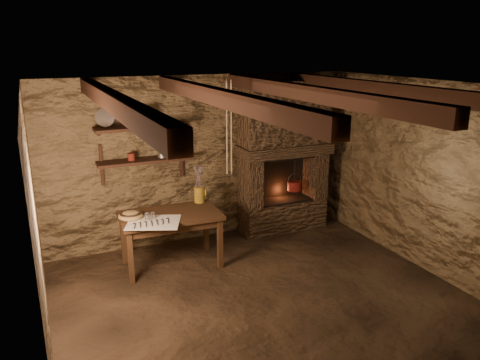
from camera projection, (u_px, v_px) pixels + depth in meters
name	position (u px, v px, depth m)	size (l,w,h in m)	color
floor	(262.00, 298.00, 5.36)	(4.50, 4.50, 0.00)	black
back_wall	(201.00, 159.00, 6.78)	(4.50, 0.04, 2.40)	#483722
front_wall	(393.00, 281.00, 3.28)	(4.50, 0.04, 2.40)	#483722
left_wall	(37.00, 232.00, 4.14)	(0.04, 4.00, 2.40)	#483722
right_wall	(422.00, 176.00, 5.92)	(0.04, 4.00, 2.40)	#483722
ceiling	(265.00, 86.00, 4.69)	(4.50, 4.00, 0.04)	black
beam_far_left	(114.00, 102.00, 4.13)	(0.14, 3.95, 0.16)	black
beam_mid_left	(219.00, 97.00, 4.52)	(0.14, 3.95, 0.16)	black
beam_mid_right	(307.00, 93.00, 4.92)	(0.14, 3.95, 0.16)	black
beam_far_right	(382.00, 89.00, 5.31)	(0.14, 3.95, 0.16)	black
shelf_lower	(145.00, 161.00, 6.28)	(1.25, 0.30, 0.04)	black
shelf_upper	(143.00, 127.00, 6.15)	(1.25, 0.30, 0.04)	black
hearth	(284.00, 153.00, 7.06)	(1.43, 0.51, 2.30)	#3B2B1D
work_table	(171.00, 238.00, 6.06)	(1.30, 0.78, 0.72)	#321F11
linen_cloth	(154.00, 222.00, 5.66)	(0.62, 0.50, 0.01)	white
pewter_cutlery_row	(154.00, 222.00, 5.64)	(0.52, 0.20, 0.01)	gray
drinking_glasses	(153.00, 215.00, 5.76)	(0.20, 0.06, 0.08)	white
stoneware_jug	(199.00, 187.00, 6.34)	(0.19, 0.19, 0.50)	olive
wooden_bowl	(131.00, 216.00, 5.78)	(0.31, 0.31, 0.11)	olive
iron_stockpot	(145.00, 119.00, 6.14)	(0.23, 0.23, 0.17)	#2A2825
tin_pan	(105.00, 117.00, 6.02)	(0.25, 0.25, 0.03)	#A4A39F
small_kettle	(162.00, 153.00, 6.35)	(0.17, 0.13, 0.18)	#A4A39F
rusty_tin	(131.00, 157.00, 6.19)	(0.10, 0.10, 0.10)	#5E1A12
red_pot	(294.00, 185.00, 7.23)	(0.25, 0.25, 0.54)	maroon
hanging_ropes	(229.00, 128.00, 5.80)	(0.08, 0.08, 1.20)	beige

